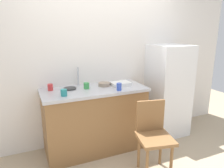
{
  "coord_description": "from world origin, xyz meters",
  "views": [
    {
      "loc": [
        -1.13,
        -2.07,
        1.75
      ],
      "look_at": [
        0.04,
        0.6,
        0.98
      ],
      "focal_mm": 34.15,
      "sensor_mm": 36.0,
      "label": 1
    }
  ],
  "objects_px": {
    "hotplate": "(70,88)",
    "cup_blue": "(119,87)",
    "refrigerator": "(168,90)",
    "terracotta_bowl": "(104,84)",
    "dish_tray": "(121,84)",
    "cup_teal": "(64,93)",
    "cup_red": "(50,87)",
    "cup_green": "(86,86)",
    "chair": "(153,134)"
  },
  "relations": [
    {
      "from": "cup_red",
      "to": "cup_green",
      "type": "bearing_deg",
      "value": -13.62
    },
    {
      "from": "cup_teal",
      "to": "cup_red",
      "type": "distance_m",
      "value": 0.34
    },
    {
      "from": "refrigerator",
      "to": "cup_blue",
      "type": "relative_size",
      "value": 14.89
    },
    {
      "from": "chair",
      "to": "terracotta_bowl",
      "type": "distance_m",
      "value": 1.0
    },
    {
      "from": "refrigerator",
      "to": "cup_green",
      "type": "distance_m",
      "value": 1.41
    },
    {
      "from": "terracotta_bowl",
      "to": "cup_blue",
      "type": "distance_m",
      "value": 0.3
    },
    {
      "from": "hotplate",
      "to": "cup_teal",
      "type": "relative_size",
      "value": 2.01
    },
    {
      "from": "terracotta_bowl",
      "to": "cup_blue",
      "type": "xyz_separation_m",
      "value": [
        0.11,
        -0.28,
        0.02
      ]
    },
    {
      "from": "refrigerator",
      "to": "cup_blue",
      "type": "xyz_separation_m",
      "value": [
        -1.01,
        -0.23,
        0.24
      ]
    },
    {
      "from": "hotplate",
      "to": "chair",
      "type": "bearing_deg",
      "value": -46.83
    },
    {
      "from": "cup_red",
      "to": "terracotta_bowl",
      "type": "bearing_deg",
      "value": -6.3
    },
    {
      "from": "terracotta_bowl",
      "to": "chair",
      "type": "bearing_deg",
      "value": -69.17
    },
    {
      "from": "hotplate",
      "to": "cup_green",
      "type": "relative_size",
      "value": 2.0
    },
    {
      "from": "chair",
      "to": "cup_red",
      "type": "distance_m",
      "value": 1.48
    },
    {
      "from": "dish_tray",
      "to": "cup_green",
      "type": "distance_m",
      "value": 0.51
    },
    {
      "from": "chair",
      "to": "cup_blue",
      "type": "relative_size",
      "value": 8.86
    },
    {
      "from": "terracotta_bowl",
      "to": "hotplate",
      "type": "distance_m",
      "value": 0.49
    },
    {
      "from": "cup_red",
      "to": "cup_blue",
      "type": "xyz_separation_m",
      "value": [
        0.85,
        -0.37,
        0.01
      ]
    },
    {
      "from": "terracotta_bowl",
      "to": "cup_teal",
      "type": "relative_size",
      "value": 1.98
    },
    {
      "from": "hotplate",
      "to": "cup_green",
      "type": "distance_m",
      "value": 0.23
    },
    {
      "from": "refrigerator",
      "to": "dish_tray",
      "type": "bearing_deg",
      "value": -179.01
    },
    {
      "from": "chair",
      "to": "cup_blue",
      "type": "distance_m",
      "value": 0.76
    },
    {
      "from": "cup_teal",
      "to": "cup_green",
      "type": "height_order",
      "value": "same"
    },
    {
      "from": "terracotta_bowl",
      "to": "hotplate",
      "type": "relative_size",
      "value": 0.98
    },
    {
      "from": "dish_tray",
      "to": "terracotta_bowl",
      "type": "bearing_deg",
      "value": 164.48
    },
    {
      "from": "hotplate",
      "to": "cup_blue",
      "type": "bearing_deg",
      "value": -27.86
    },
    {
      "from": "refrigerator",
      "to": "hotplate",
      "type": "bearing_deg",
      "value": 177.07
    },
    {
      "from": "terracotta_bowl",
      "to": "cup_blue",
      "type": "height_order",
      "value": "cup_blue"
    },
    {
      "from": "chair",
      "to": "dish_tray",
      "type": "xyz_separation_m",
      "value": [
        -0.08,
        0.76,
        0.46
      ]
    },
    {
      "from": "cup_blue",
      "to": "dish_tray",
      "type": "bearing_deg",
      "value": 59.63
    },
    {
      "from": "dish_tray",
      "to": "cup_teal",
      "type": "xyz_separation_m",
      "value": [
        -0.86,
        -0.17,
        0.02
      ]
    },
    {
      "from": "cup_teal",
      "to": "cup_red",
      "type": "relative_size",
      "value": 0.97
    },
    {
      "from": "terracotta_bowl",
      "to": "cup_teal",
      "type": "bearing_deg",
      "value": -159.33
    },
    {
      "from": "dish_tray",
      "to": "cup_teal",
      "type": "height_order",
      "value": "cup_teal"
    },
    {
      "from": "refrigerator",
      "to": "cup_green",
      "type": "bearing_deg",
      "value": 179.27
    },
    {
      "from": "chair",
      "to": "terracotta_bowl",
      "type": "relative_size",
      "value": 5.32
    },
    {
      "from": "dish_tray",
      "to": "cup_green",
      "type": "height_order",
      "value": "cup_green"
    },
    {
      "from": "refrigerator",
      "to": "terracotta_bowl",
      "type": "xyz_separation_m",
      "value": [
        -1.12,
        0.05,
        0.21
      ]
    },
    {
      "from": "chair",
      "to": "cup_red",
      "type": "xyz_separation_m",
      "value": [
        -1.06,
        0.91,
        0.48
      ]
    },
    {
      "from": "hotplate",
      "to": "cup_teal",
      "type": "height_order",
      "value": "cup_teal"
    },
    {
      "from": "refrigerator",
      "to": "terracotta_bowl",
      "type": "distance_m",
      "value": 1.14
    },
    {
      "from": "refrigerator",
      "to": "cup_red",
      "type": "distance_m",
      "value": 1.89
    },
    {
      "from": "refrigerator",
      "to": "cup_teal",
      "type": "relative_size",
      "value": 17.7
    },
    {
      "from": "refrigerator",
      "to": "terracotta_bowl",
      "type": "height_order",
      "value": "refrigerator"
    },
    {
      "from": "hotplate",
      "to": "cup_red",
      "type": "xyz_separation_m",
      "value": [
        -0.26,
        0.05,
        0.03
      ]
    },
    {
      "from": "cup_red",
      "to": "cup_green",
      "type": "xyz_separation_m",
      "value": [
        0.47,
        -0.11,
        -0.0
      ]
    },
    {
      "from": "cup_red",
      "to": "dish_tray",
      "type": "bearing_deg",
      "value": -8.54
    },
    {
      "from": "chair",
      "to": "hotplate",
      "type": "height_order",
      "value": "hotplate"
    },
    {
      "from": "cup_red",
      "to": "cup_blue",
      "type": "distance_m",
      "value": 0.93
    },
    {
      "from": "hotplate",
      "to": "cup_green",
      "type": "bearing_deg",
      "value": -16.61
    }
  ]
}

